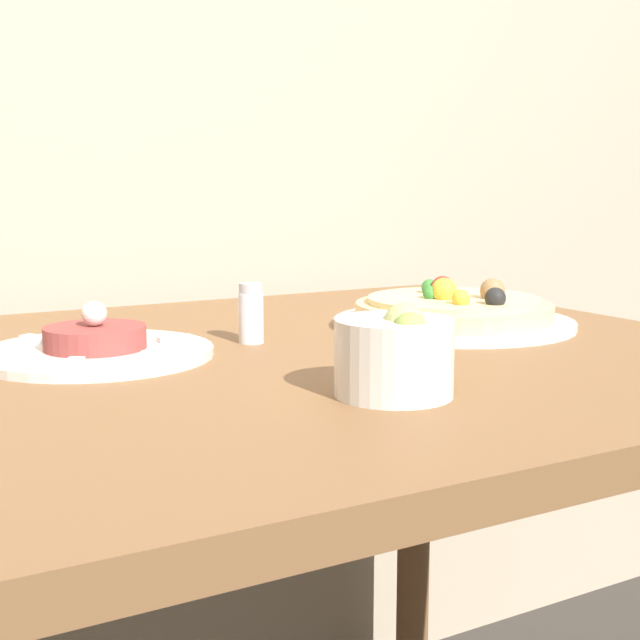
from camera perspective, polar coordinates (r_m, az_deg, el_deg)
dining_table at (r=1.04m, az=-2.65°, el=-8.36°), size 1.07×0.89×0.79m
pizza_plate at (r=1.19m, az=8.56°, el=0.48°), size 0.32×0.32×0.07m
tartare_plate at (r=1.01m, az=-14.17°, el=-1.70°), size 0.26×0.26×0.06m
small_bowl at (r=0.81m, az=5.03°, el=-2.03°), size 0.11×0.11×0.09m
salt_shaker at (r=1.07m, az=-4.34°, el=0.42°), size 0.03×0.03×0.07m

